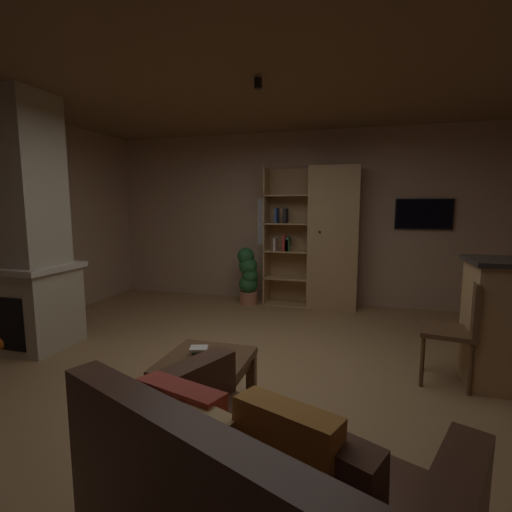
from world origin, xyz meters
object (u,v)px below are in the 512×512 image
coffee_table (206,370)px  potted_floor_plant (248,275)px  stone_fireplace (20,236)px  table_book_2 (199,348)px  table_book_1 (209,357)px  dining_chair (458,325)px  table_book_0 (201,353)px  bookshelf_cabinet (327,239)px  leather_couch (259,508)px  wall_mounted_tv (424,214)px

coffee_table → potted_floor_plant: (-0.62, 3.08, 0.12)m
stone_fireplace → table_book_2: size_ratio=20.70×
table_book_2 → table_book_1: bearing=-35.1°
table_book_1 → dining_chair: bearing=30.1°
table_book_0 → bookshelf_cabinet: bearing=78.8°
leather_couch → table_book_1: size_ratio=14.46×
table_book_2 → bookshelf_cabinet: bearing=78.8°
table_book_2 → dining_chair: size_ratio=0.14×
leather_couch → table_book_2: size_ratio=13.20×
table_book_2 → dining_chair: bearing=26.9°
coffee_table → potted_floor_plant: bearing=101.3°
bookshelf_cabinet → coffee_table: bookshelf_cabinet is taller
coffee_table → table_book_0: bearing=133.7°
table_book_0 → stone_fireplace: bearing=164.0°
bookshelf_cabinet → potted_floor_plant: bearing=-171.8°
bookshelf_cabinet → wall_mounted_tv: bearing=8.9°
leather_couch → dining_chair: size_ratio=1.86×
stone_fireplace → table_book_0: bearing=-16.0°
table_book_2 → wall_mounted_tv: size_ratio=0.17×
stone_fireplace → table_book_0: (2.40, -0.69, -0.77)m
coffee_table → bookshelf_cabinet: bearing=80.1°
stone_fireplace → table_book_2: (2.39, -0.71, -0.73)m
potted_floor_plant → dining_chair: bearing=-39.3°
table_book_1 → wall_mounted_tv: (1.88, 3.50, 0.96)m
bookshelf_cabinet → dining_chair: size_ratio=2.30×
stone_fireplace → table_book_1: 2.73m
potted_floor_plant → wall_mounted_tv: 2.74m
leather_couch → stone_fireplace: bearing=150.1°
table_book_2 → wall_mounted_tv: (1.99, 3.42, 0.94)m
table_book_1 → dining_chair: 2.13m
coffee_table → dining_chair: size_ratio=0.70×
bookshelf_cabinet → coffee_table: 3.38m
stone_fireplace → potted_floor_plant: 3.06m
coffee_table → table_book_1: size_ratio=5.48×
table_book_2 → potted_floor_plant: size_ratio=0.14×
table_book_2 → dining_chair: 2.19m
stone_fireplace → dining_chair: size_ratio=2.92×
potted_floor_plant → table_book_1: bearing=-78.1°
stone_fireplace → table_book_0: stone_fireplace is taller
stone_fireplace → coffee_table: (2.46, -0.75, -0.87)m
bookshelf_cabinet → leather_couch: size_ratio=1.23×
table_book_1 → wall_mounted_tv: 4.09m
wall_mounted_tv → stone_fireplace: bearing=-148.2°
table_book_1 → table_book_2: (-0.11, 0.08, 0.02)m
coffee_table → table_book_0: (-0.06, 0.06, 0.10)m
bookshelf_cabinet → table_book_2: size_ratio=16.30×
stone_fireplace → leather_couch: (3.16, -1.82, -0.90)m
table_book_0 → table_book_2: (-0.01, -0.02, 0.04)m
leather_couch → dining_chair: (1.19, 2.10, 0.22)m
table_book_0 → table_book_2: table_book_2 is taller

